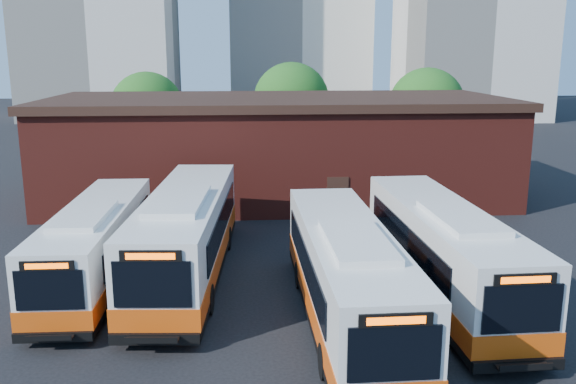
{
  "coord_description": "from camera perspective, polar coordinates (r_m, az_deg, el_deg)",
  "views": [
    {
      "loc": [
        -2.19,
        -18.8,
        9.14
      ],
      "look_at": [
        -0.36,
        6.05,
        3.42
      ],
      "focal_mm": 38.0,
      "sensor_mm": 36.0,
      "label": 1
    }
  ],
  "objects": [
    {
      "name": "ground",
      "position": [
        21.02,
        2.25,
        -12.86
      ],
      "size": [
        220.0,
        220.0,
        0.0
      ],
      "primitive_type": "plane",
      "color": "black"
    },
    {
      "name": "tree_east",
      "position": [
        52.24,
        12.83,
        7.88
      ],
      "size": [
        6.24,
        6.24,
        7.96
      ],
      "color": "#382314",
      "rests_on": "ground"
    },
    {
      "name": "transit_worker",
      "position": [
        16.61,
        8.02,
        -17.07
      ],
      "size": [
        0.56,
        0.72,
        1.74
      ],
      "primitive_type": "imported",
      "rotation": [
        0.0,
        0.0,
        1.82
      ],
      "color": "black",
      "rests_on": "ground"
    },
    {
      "name": "tree_mid",
      "position": [
        53.12,
        0.32,
        8.54
      ],
      "size": [
        6.56,
        6.56,
        8.36
      ],
      "color": "#382314",
      "rests_on": "ground"
    },
    {
      "name": "depot_building",
      "position": [
        39.3,
        -0.98,
        4.32
      ],
      "size": [
        28.6,
        12.6,
        6.4
      ],
      "color": "#5E1D16",
      "rests_on": "ground"
    },
    {
      "name": "tree_west",
      "position": [
        51.59,
        -13.02,
        7.6
      ],
      "size": [
        6.0,
        6.0,
        7.65
      ],
      "color": "#382314",
      "rests_on": "ground"
    },
    {
      "name": "bus_east",
      "position": [
        24.08,
        14.28,
        -5.64
      ],
      "size": [
        3.07,
        13.33,
        3.61
      ],
      "rotation": [
        0.0,
        0.0,
        0.02
      ],
      "color": "silver",
      "rests_on": "ground"
    },
    {
      "name": "bus_midwest",
      "position": [
        25.47,
        -9.44,
        -4.21
      ],
      "size": [
        3.77,
        13.98,
        3.77
      ],
      "rotation": [
        0.0,
        0.0,
        -0.07
      ],
      "color": "silver",
      "rests_on": "ground"
    },
    {
      "name": "bus_west",
      "position": [
        25.8,
        -17.47,
        -4.92
      ],
      "size": [
        2.69,
        12.15,
        3.3
      ],
      "rotation": [
        0.0,
        0.0,
        -0.01
      ],
      "color": "silver",
      "rests_on": "ground"
    },
    {
      "name": "bus_mideast",
      "position": [
        20.99,
        5.48,
        -8.11
      ],
      "size": [
        2.91,
        13.2,
        3.58
      ],
      "rotation": [
        0.0,
        0.0,
        0.01
      ],
      "color": "silver",
      "rests_on": "ground"
    }
  ]
}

